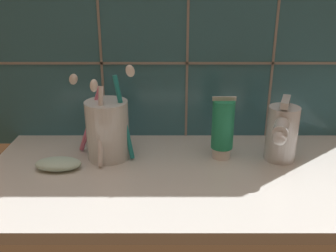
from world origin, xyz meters
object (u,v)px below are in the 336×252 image
at_px(sink_faucet, 283,132).
at_px(soap_bar, 59,164).
at_px(toothbrush_cup, 109,129).
at_px(toothpaste_tube, 224,128).

xyz_separation_m(sink_faucet, soap_bar, (-0.42, -0.04, -0.05)).
height_order(toothbrush_cup, soap_bar, toothbrush_cup).
distance_m(toothpaste_tube, soap_bar, 0.32).
relative_size(toothbrush_cup, soap_bar, 2.22).
relative_size(toothpaste_tube, soap_bar, 1.47).
height_order(toothpaste_tube, soap_bar, toothpaste_tube).
bearing_deg(toothbrush_cup, toothpaste_tube, 0.13).
height_order(toothbrush_cup, sink_faucet, toothbrush_cup).
bearing_deg(toothpaste_tube, toothbrush_cup, -179.87).
relative_size(toothbrush_cup, sink_faucet, 1.54).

